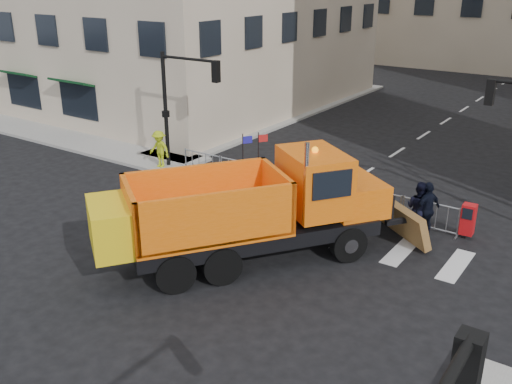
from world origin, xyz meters
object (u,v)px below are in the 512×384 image
Objects in this scene: plow_truck at (246,208)px; cop_b at (419,209)px; cop_a at (376,204)px; newspaper_box at (468,219)px; worker at (159,149)px; cop_c at (427,210)px.

plow_truck is 5.14× the size of cop_b.
newspaper_box is at bearing -175.85° from cop_a.
plow_truck reaches higher than cop_a.
worker is 1.57× the size of newspaper_box.
cop_b is at bearing -0.78° from worker.
cop_a is 1.61m from cop_b.
cop_a is (2.23, 4.96, -1.02)m from plow_truck.
newspaper_box is (1.51, 0.73, -0.29)m from cop_b.
worker reaches higher than cop_a.
cop_a is 0.78× the size of cop_c.
cop_a is at bearing -0.82° from worker.
cop_b is at bearing 170.92° from cop_a.
cop_b is 1.71m from newspaper_box.
plow_truck reaches higher than cop_b.
cop_c is at bearing 170.92° from cop_a.
newspaper_box is (3.11, 0.73, -0.09)m from cop_a.
plow_truck is 5.03× the size of cop_c.
cop_c is at bearing -166.02° from cop_b.
plow_truck reaches higher than worker.
plow_truck is at bearing 66.30° from cop_b.
cop_c is at bearing -0.77° from worker.
cop_b is 1.15× the size of worker.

